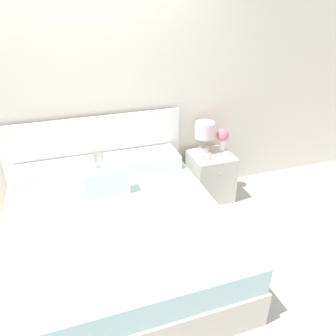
# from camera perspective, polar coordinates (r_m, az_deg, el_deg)

# --- Properties ---
(ground_plane) EXTENTS (12.00, 12.00, 0.00)m
(ground_plane) POSITION_cam_1_polar(r_m,az_deg,el_deg) (3.83, -11.35, -6.19)
(ground_plane) COLOR #BCB7B2
(wall_back) EXTENTS (8.00, 0.06, 2.60)m
(wall_back) POSITION_cam_1_polar(r_m,az_deg,el_deg) (3.37, -13.64, 13.15)
(wall_back) COLOR silver
(wall_back) RESTS_ON ground_plane
(bed) EXTENTS (1.80, 1.94, 1.05)m
(bed) POSITION_cam_1_polar(r_m,az_deg,el_deg) (2.94, -9.21, -10.85)
(bed) COLOR beige
(bed) RESTS_ON ground_plane
(nightstand) EXTENTS (0.46, 0.46, 0.55)m
(nightstand) POSITION_cam_1_polar(r_m,az_deg,el_deg) (3.79, 7.36, -1.42)
(nightstand) COLOR silver
(nightstand) RESTS_ON ground_plane
(table_lamp) EXTENTS (0.21, 0.21, 0.35)m
(table_lamp) POSITION_cam_1_polar(r_m,az_deg,el_deg) (3.62, 6.40, 6.22)
(table_lamp) COLOR white
(table_lamp) RESTS_ON nightstand
(flower_vase) EXTENTS (0.14, 0.14, 0.26)m
(flower_vase) POSITION_cam_1_polar(r_m,az_deg,el_deg) (3.72, 9.48, 5.33)
(flower_vase) COLOR white
(flower_vase) RESTS_ON nightstand
(alarm_clock) EXTENTS (0.08, 0.05, 0.06)m
(alarm_clock) POSITION_cam_1_polar(r_m,az_deg,el_deg) (3.54, 6.82, 1.97)
(alarm_clock) COLOR beige
(alarm_clock) RESTS_ON nightstand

